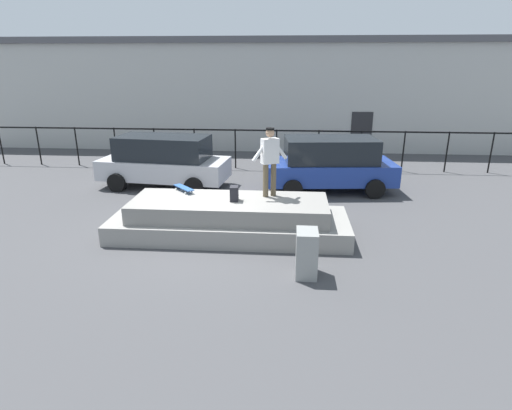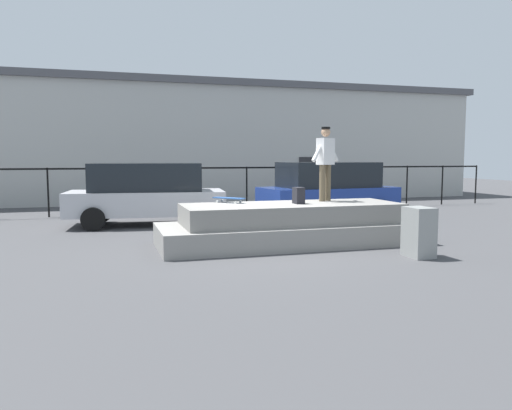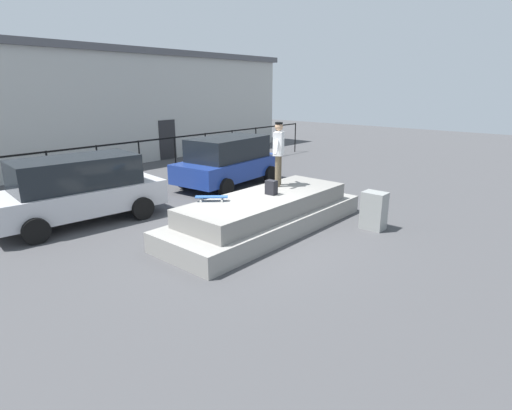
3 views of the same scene
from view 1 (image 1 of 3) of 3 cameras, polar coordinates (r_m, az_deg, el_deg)
The scene contains 10 objects.
ground_plane at distance 11.26m, azimuth -7.24°, elevation -3.55°, with size 60.00×60.00×0.00m, color #424244.
concrete_ledge at distance 10.87m, azimuth -3.57°, elevation -1.87°, with size 6.05×2.13×0.94m.
skateboarder at distance 10.73m, azimuth 1.88°, elevation 6.47°, with size 0.91×0.53×1.77m.
skateboard at distance 11.53m, azimuth -9.75°, elevation 2.31°, with size 0.68×0.72×0.12m.
backpack at distance 10.58m, azimuth -2.97°, elevation 1.55°, with size 0.28×0.20×0.37m, color black.
car_silver_hatchback_near at distance 15.35m, azimuth -12.33°, elevation 5.92°, with size 4.65×2.43×1.82m.
car_blue_hatchback_mid at distance 14.78m, azimuth 9.92°, elevation 5.61°, with size 4.51×2.50×1.83m.
utility_box at distance 8.82m, azimuth 6.85°, elevation -6.51°, with size 0.44×0.60×1.00m, color gray.
fence_row at distance 17.70m, azimuth -2.82°, elevation 8.57°, with size 24.06×0.06×1.64m.
warehouse_building at distance 24.11m, azimuth -0.83°, elevation 15.08°, with size 29.13×6.54×5.41m.
Camera 1 is at (2.22, -10.20, 4.24)m, focal length 29.59 mm.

